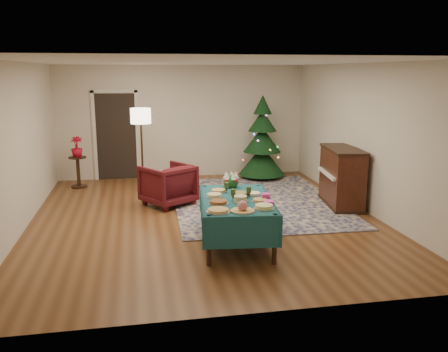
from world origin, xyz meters
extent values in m
plane|color=#593319|center=(0.00, 0.00, 0.00)|extent=(7.00, 7.00, 0.00)
plane|color=white|center=(0.00, 0.00, 2.70)|extent=(7.00, 7.00, 0.00)
plane|color=beige|center=(0.00, 3.50, 1.35)|extent=(6.00, 0.00, 6.00)
plane|color=beige|center=(0.00, -3.50, 1.35)|extent=(6.00, 0.00, 6.00)
plane|color=beige|center=(-3.00, 0.00, 1.35)|extent=(0.00, 7.00, 7.00)
plane|color=beige|center=(3.00, 0.00, 1.35)|extent=(0.00, 7.00, 7.00)
cube|color=black|center=(-1.60, 3.48, 1.02)|extent=(0.92, 0.02, 2.04)
cube|color=silver|center=(-2.10, 3.48, 1.05)|extent=(0.08, 0.04, 2.14)
cube|color=silver|center=(-1.10, 3.48, 1.05)|extent=(0.08, 0.04, 2.14)
cube|color=silver|center=(-1.60, 3.48, 2.10)|extent=(1.08, 0.04, 0.08)
cube|color=#131749|center=(1.15, 0.88, 0.01)|extent=(3.31, 4.29, 0.02)
cylinder|color=black|center=(-0.25, -2.15, 0.35)|extent=(0.07, 0.07, 0.70)
cylinder|color=black|center=(-0.06, -0.53, 0.35)|extent=(0.07, 0.07, 0.70)
cylinder|color=black|center=(0.62, -2.25, 0.35)|extent=(0.07, 0.07, 0.70)
cylinder|color=black|center=(0.81, -0.63, 0.35)|extent=(0.07, 0.07, 0.70)
cube|color=#144146|center=(0.28, -1.39, 0.68)|extent=(1.23, 1.89, 0.04)
cube|color=#144146|center=(0.39, -0.52, 0.48)|extent=(1.05, 0.15, 0.44)
cube|color=#144146|center=(0.18, -2.26, 0.48)|extent=(1.05, 0.15, 0.44)
cube|color=#144146|center=(0.78, -1.45, 0.48)|extent=(0.24, 1.80, 0.44)
cube|color=#144146|center=(-0.22, -1.33, 0.48)|extent=(0.24, 1.80, 0.44)
cylinder|color=silver|center=(-0.10, -2.01, 0.71)|extent=(0.33, 0.33, 0.01)
cylinder|color=tan|center=(-0.10, -2.01, 0.73)|extent=(0.28, 0.28, 0.03)
cylinder|color=silver|center=(0.23, -2.05, 0.71)|extent=(0.33, 0.33, 0.01)
sphere|color=#CC727A|center=(0.23, -2.05, 0.78)|extent=(0.14, 0.14, 0.14)
cylinder|color=silver|center=(0.54, -1.98, 0.71)|extent=(0.29, 0.29, 0.01)
cylinder|color=#D8D172|center=(0.54, -1.98, 0.74)|extent=(0.24, 0.24, 0.05)
cylinder|color=silver|center=(-0.03, -1.61, 0.71)|extent=(0.29, 0.29, 0.01)
cylinder|color=brown|center=(-0.03, -1.61, 0.73)|extent=(0.24, 0.24, 0.04)
cylinder|color=silver|center=(0.30, -1.59, 0.71)|extent=(0.22, 0.22, 0.01)
cylinder|color=tan|center=(0.30, -1.59, 0.75)|extent=(0.19, 0.19, 0.08)
cylinder|color=silver|center=(0.59, -1.61, 0.71)|extent=(0.24, 0.24, 0.01)
cylinder|color=#B2844C|center=(0.59, -1.61, 0.73)|extent=(0.21, 0.21, 0.03)
cylinder|color=silver|center=(-0.02, -1.23, 0.71)|extent=(0.26, 0.26, 0.01)
cylinder|color=#D8BF7F|center=(-0.02, -1.23, 0.73)|extent=(0.22, 0.22, 0.04)
cylinder|color=silver|center=(0.37, -1.29, 0.71)|extent=(0.27, 0.27, 0.01)
cylinder|color=maroon|center=(0.37, -1.29, 0.74)|extent=(0.23, 0.23, 0.06)
cylinder|color=silver|center=(0.59, -1.23, 0.71)|extent=(0.24, 0.24, 0.01)
cylinder|color=#F2EACC|center=(0.59, -1.23, 0.73)|extent=(0.20, 0.20, 0.03)
cylinder|color=silver|center=(0.09, -0.94, 0.71)|extent=(0.25, 0.25, 0.01)
cylinder|color=tan|center=(0.09, -0.94, 0.73)|extent=(0.22, 0.22, 0.03)
cone|color=#2D471E|center=(0.21, -1.01, 0.74)|extent=(0.07, 0.07, 0.08)
cylinder|color=#2D471E|center=(0.21, -1.01, 0.82)|extent=(0.07, 0.07, 0.08)
cone|color=#2D471E|center=(0.48, -1.36, 0.74)|extent=(0.07, 0.07, 0.08)
cylinder|color=#2D471E|center=(0.48, -1.36, 0.82)|extent=(0.07, 0.07, 0.08)
cone|color=#2D471E|center=(0.22, -1.45, 0.74)|extent=(0.07, 0.07, 0.08)
cylinder|color=#2D471E|center=(0.22, -1.45, 0.82)|extent=(0.07, 0.07, 0.08)
cube|color=#F945B8|center=(0.68, -1.72, 0.72)|extent=(0.16, 0.16, 0.04)
cube|color=#D63BA5|center=(0.69, -1.52, 0.75)|extent=(0.12, 0.12, 0.09)
sphere|color=#1E4C1E|center=(0.34, -0.69, 0.80)|extent=(0.24, 0.24, 0.24)
cone|color=white|center=(0.43, -0.69, 0.91)|extent=(0.09, 0.09, 0.11)
cone|color=white|center=(0.37, -0.61, 0.91)|extent=(0.09, 0.09, 0.11)
cone|color=white|center=(0.27, -0.64, 0.91)|extent=(0.09, 0.09, 0.11)
cone|color=white|center=(0.27, -0.74, 0.91)|extent=(0.09, 0.09, 0.11)
cone|color=white|center=(0.37, -0.77, 0.91)|extent=(0.09, 0.09, 0.11)
sphere|color=#B20C0F|center=(0.43, -0.63, 0.83)|extent=(0.07, 0.07, 0.07)
sphere|color=#B20C0F|center=(0.28, -0.60, 0.83)|extent=(0.07, 0.07, 0.07)
sphere|color=#B20C0F|center=(0.26, -0.75, 0.83)|extent=(0.07, 0.07, 0.07)
sphere|color=#B20C0F|center=(0.40, -0.77, 0.83)|extent=(0.07, 0.07, 0.07)
imported|color=#4B1015|center=(-0.57, 0.95, 0.44)|extent=(1.15, 1.14, 0.88)
cylinder|color=#A57F3F|center=(-1.02, 2.26, 0.02)|extent=(0.30, 0.30, 0.03)
cylinder|color=black|center=(-1.02, 2.26, 0.81)|extent=(0.04, 0.04, 1.62)
cylinder|color=#FFEABF|center=(-1.02, 2.26, 1.62)|extent=(0.43, 0.43, 0.32)
cylinder|color=black|center=(-2.44, 2.75, 0.02)|extent=(0.35, 0.35, 0.04)
cylinder|color=black|center=(-2.44, 2.75, 0.34)|extent=(0.08, 0.08, 0.64)
cylinder|color=black|center=(-2.44, 2.75, 0.68)|extent=(0.39, 0.39, 0.03)
imported|color=#B40C23|center=(-2.44, 2.75, 0.82)|extent=(0.25, 0.45, 0.25)
cylinder|color=black|center=(1.84, 2.90, 0.08)|extent=(0.12, 0.12, 0.16)
cone|color=black|center=(1.84, 2.90, 0.45)|extent=(1.12, 1.12, 0.70)
cone|color=black|center=(1.84, 2.90, 0.95)|extent=(0.91, 0.91, 0.60)
cone|color=black|center=(1.84, 2.90, 1.40)|extent=(0.69, 0.69, 0.50)
cone|color=black|center=(1.84, 2.90, 1.78)|extent=(0.45, 0.45, 0.45)
cube|color=black|center=(2.71, 0.27, 0.04)|extent=(0.73, 1.35, 0.07)
cube|color=black|center=(2.71, 0.27, 0.56)|extent=(0.71, 1.33, 1.05)
cube|color=black|center=(2.71, 0.27, 1.11)|extent=(0.75, 1.37, 0.05)
cube|color=white|center=(2.44, 0.31, 0.64)|extent=(0.25, 1.09, 0.05)
camera|label=1|loc=(-1.15, -8.01, 2.54)|focal=38.00mm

